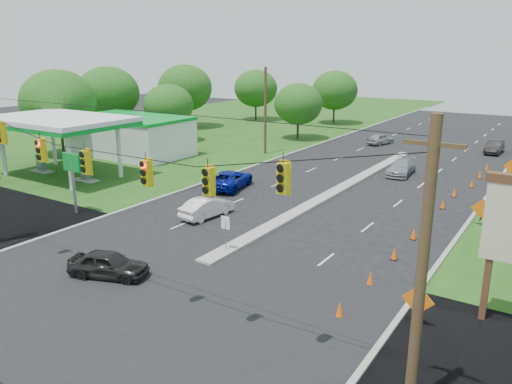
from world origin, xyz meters
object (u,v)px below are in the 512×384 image
Objects in this scene: blue_pickup at (230,179)px; black_sedan at (109,264)px; gas_station at (120,133)px; white_sedan at (207,207)px.

black_sedan is at bearing 93.13° from blue_pickup.
gas_station is 16.52m from blue_pickup.
black_sedan is 0.97× the size of white_sedan.
white_sedan is at bearing -27.86° from gas_station.
gas_station is at bearing -24.68° from blue_pickup.
gas_station is at bearing -22.11° from white_sedan.
black_sedan is 0.75× the size of blue_pickup.
gas_station is 3.81× the size of blue_pickup.
white_sedan is 7.28m from blue_pickup.
blue_pickup is at bearing -4.15° from black_sedan.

